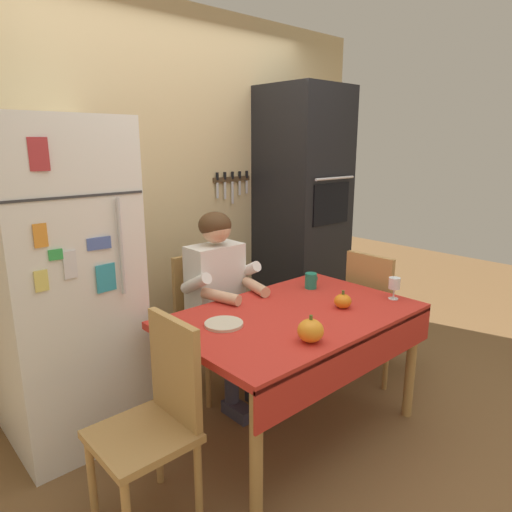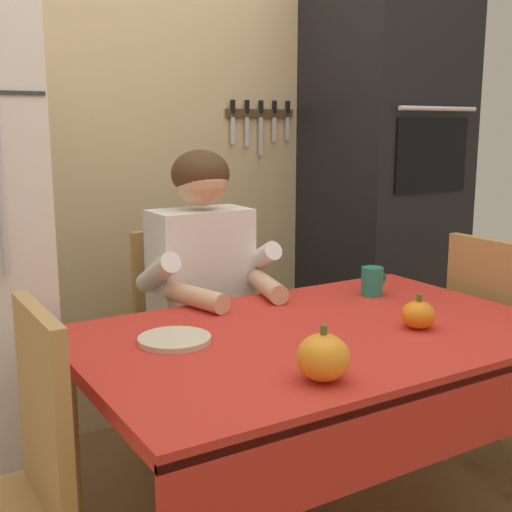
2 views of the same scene
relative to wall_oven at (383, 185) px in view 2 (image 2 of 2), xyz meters
name	(u,v)px [view 2 (image 2 of 2)]	position (x,y,z in m)	size (l,w,h in m)	color
back_wall_assembly	(159,132)	(-1.00, 0.35, 0.25)	(3.70, 0.13, 2.60)	#D1B784
wall_oven	(383,185)	(0.00, 0.00, 0.00)	(0.60, 0.64, 2.10)	black
dining_table	(323,360)	(-1.05, -0.92, -0.39)	(1.40, 0.90, 0.74)	tan
chair_behind_person	(188,337)	(-1.11, -0.13, -0.54)	(0.40, 0.40, 0.93)	tan
seated_person	(210,292)	(-1.11, -0.32, -0.31)	(0.47, 0.55, 1.25)	#38384C
chair_right_side	(502,347)	(-0.15, -0.85, -0.54)	(0.40, 0.40, 0.93)	tan
chair_left_side	(3,493)	(-1.95, -0.93, -0.54)	(0.40, 0.40, 0.93)	tan
coffee_mug	(372,281)	(-0.64, -0.67, -0.26)	(0.10, 0.08, 0.10)	#237F66
pumpkin_large	(418,315)	(-0.79, -1.04, -0.27)	(0.10, 0.10, 0.10)	orange
pumpkin_medium	(323,357)	(-1.27, -1.21, -0.25)	(0.13, 0.13, 0.13)	orange
serving_tray	(175,339)	(-1.45, -0.78, -0.30)	(0.20, 0.20, 0.02)	beige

